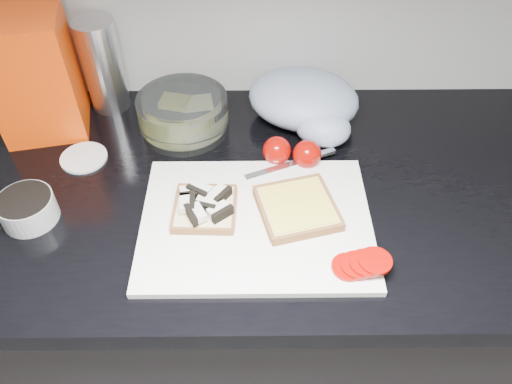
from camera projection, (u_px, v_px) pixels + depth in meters
base_cabinet at (218, 310)px, 1.29m from camera, size 3.50×0.60×0.86m
countertop at (205, 189)px, 0.96m from camera, size 3.50×0.64×0.04m
cutting_board at (256, 222)px, 0.87m from camera, size 0.40×0.30×0.01m
bread_left at (204, 207)px, 0.87m from camera, size 0.12×0.12×0.04m
bread_right at (297, 208)px, 0.87m from camera, size 0.16×0.16×0.02m
tomato_slices at (362, 264)px, 0.79m from camera, size 0.11×0.07×0.02m
knife at (302, 160)px, 0.97m from camera, size 0.18×0.09×0.01m
seed_tub at (27, 208)px, 0.87m from camera, size 0.10×0.10×0.05m
tub_lid at (84, 158)px, 0.99m from camera, size 0.11×0.11×0.01m
glass_bowl at (183, 114)px, 1.03m from camera, size 0.19×0.19×0.08m
bread_bag at (33, 75)px, 0.98m from camera, size 0.18×0.17×0.25m
steel_canister at (103, 66)px, 1.05m from camera, size 0.08×0.08×0.20m
grocery_bag at (306, 103)px, 1.04m from camera, size 0.28×0.26×0.10m
whole_tomatoes at (292, 152)px, 0.97m from camera, size 0.11×0.07×0.06m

